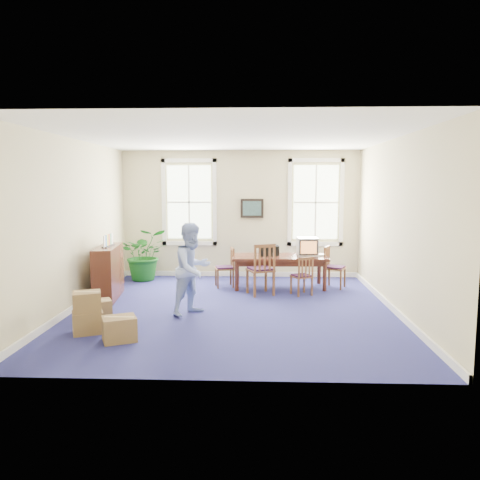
{
  "coord_description": "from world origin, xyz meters",
  "views": [
    {
      "loc": [
        0.47,
        -8.62,
        2.34
      ],
      "look_at": [
        0.1,
        0.6,
        1.25
      ],
      "focal_mm": 35.0,
      "sensor_mm": 36.0,
      "label": 1
    }
  ],
  "objects_px": {
    "potted_plant": "(145,254)",
    "cardboard_boxes": "(100,310)",
    "crt_tv": "(307,247)",
    "conference_table": "(279,272)",
    "man": "(193,269)",
    "chair_near_left": "(260,269)",
    "credenza": "(108,273)"
  },
  "relations": [
    {
      "from": "crt_tv",
      "to": "potted_plant",
      "type": "xyz_separation_m",
      "value": [
        -3.91,
        0.65,
        -0.3
      ]
    },
    {
      "from": "crt_tv",
      "to": "man",
      "type": "distance_m",
      "value": 3.29
    },
    {
      "from": "chair_near_left",
      "to": "credenza",
      "type": "relative_size",
      "value": 0.81
    },
    {
      "from": "cardboard_boxes",
      "to": "man",
      "type": "bearing_deg",
      "value": 38.84
    },
    {
      "from": "conference_table",
      "to": "chair_near_left",
      "type": "distance_m",
      "value": 0.87
    },
    {
      "from": "conference_table",
      "to": "man",
      "type": "bearing_deg",
      "value": -127.75
    },
    {
      "from": "crt_tv",
      "to": "man",
      "type": "xyz_separation_m",
      "value": [
        -2.3,
        -2.35,
        -0.1
      ]
    },
    {
      "from": "crt_tv",
      "to": "chair_near_left",
      "type": "relative_size",
      "value": 0.45
    },
    {
      "from": "potted_plant",
      "to": "cardboard_boxes",
      "type": "xyz_separation_m",
      "value": [
        0.27,
        -4.09,
        -0.29
      ]
    },
    {
      "from": "conference_table",
      "to": "cardboard_boxes",
      "type": "bearing_deg",
      "value": -133.5
    },
    {
      "from": "crt_tv",
      "to": "potted_plant",
      "type": "relative_size",
      "value": 0.39
    },
    {
      "from": "crt_tv",
      "to": "credenza",
      "type": "xyz_separation_m",
      "value": [
        -4.2,
        -1.27,
        -0.4
      ]
    },
    {
      "from": "credenza",
      "to": "potted_plant",
      "type": "bearing_deg",
      "value": 74.75
    },
    {
      "from": "conference_table",
      "to": "potted_plant",
      "type": "bearing_deg",
      "value": 166.07
    },
    {
      "from": "chair_near_left",
      "to": "crt_tv",
      "type": "bearing_deg",
      "value": -165.99
    },
    {
      "from": "chair_near_left",
      "to": "credenza",
      "type": "height_order",
      "value": "chair_near_left"
    },
    {
      "from": "chair_near_left",
      "to": "potted_plant",
      "type": "distance_m",
      "value": 3.18
    },
    {
      "from": "chair_near_left",
      "to": "cardboard_boxes",
      "type": "bearing_deg",
      "value": 23.9
    },
    {
      "from": "crt_tv",
      "to": "potted_plant",
      "type": "distance_m",
      "value": 3.98
    },
    {
      "from": "potted_plant",
      "to": "crt_tv",
      "type": "bearing_deg",
      "value": -9.46
    },
    {
      "from": "credenza",
      "to": "chair_near_left",
      "type": "bearing_deg",
      "value": 2.28
    },
    {
      "from": "chair_near_left",
      "to": "man",
      "type": "bearing_deg",
      "value": 30.01
    },
    {
      "from": "chair_near_left",
      "to": "man",
      "type": "height_order",
      "value": "man"
    },
    {
      "from": "man",
      "to": "cardboard_boxes",
      "type": "xyz_separation_m",
      "value": [
        -1.34,
        -1.08,
        -0.48
      ]
    },
    {
      "from": "chair_near_left",
      "to": "credenza",
      "type": "bearing_deg",
      "value": -13.09
    },
    {
      "from": "crt_tv",
      "to": "chair_near_left",
      "type": "height_order",
      "value": "crt_tv"
    },
    {
      "from": "credenza",
      "to": "potted_plant",
      "type": "xyz_separation_m",
      "value": [
        0.29,
        1.92,
        0.1
      ]
    },
    {
      "from": "crt_tv",
      "to": "chair_near_left",
      "type": "distance_m",
      "value": 1.38
    },
    {
      "from": "man",
      "to": "potted_plant",
      "type": "relative_size",
      "value": 1.3
    },
    {
      "from": "man",
      "to": "credenza",
      "type": "xyz_separation_m",
      "value": [
        -1.9,
        1.08,
        -0.29
      ]
    },
    {
      "from": "chair_near_left",
      "to": "potted_plant",
      "type": "relative_size",
      "value": 0.87
    },
    {
      "from": "man",
      "to": "credenza",
      "type": "relative_size",
      "value": 1.21
    }
  ]
}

